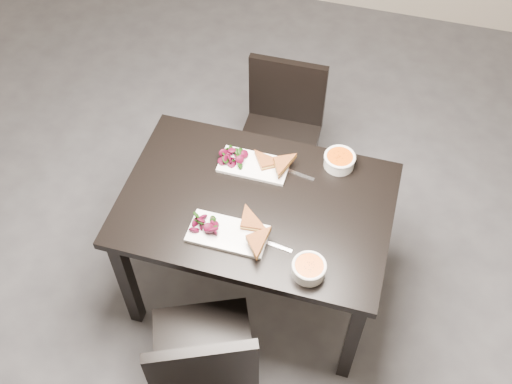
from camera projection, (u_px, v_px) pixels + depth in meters
ground at (220, 252)px, 3.39m from camera, size 5.00×5.00×0.00m
table at (256, 215)px, 2.74m from camera, size 1.20×0.80×0.75m
chair_near at (204, 362)px, 2.49m from camera, size 0.55×0.55×0.85m
chair_far at (281, 127)px, 3.32m from camera, size 0.43×0.43×0.85m
plate_near at (228, 234)px, 2.55m from camera, size 0.33×0.17×0.02m
sandwich_near at (244, 230)px, 2.52m from camera, size 0.18×0.14×0.05m
salad_near at (205, 224)px, 2.54m from camera, size 0.10×0.09×0.05m
soup_bowl_near at (309, 268)px, 2.41m from camera, size 0.14×0.14×0.06m
cutlery_near at (272, 244)px, 2.52m from camera, size 0.18×0.04×0.00m
plate_far at (254, 165)px, 2.78m from camera, size 0.32×0.16×0.02m
sandwich_far at (267, 166)px, 2.74m from camera, size 0.20×0.19×0.05m
salad_far at (233, 157)px, 2.78m from camera, size 0.10×0.09×0.04m
soup_bowl_far at (339, 160)px, 2.77m from camera, size 0.15×0.15×0.07m
cutlery_far at (296, 173)px, 2.76m from camera, size 0.18×0.05×0.00m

